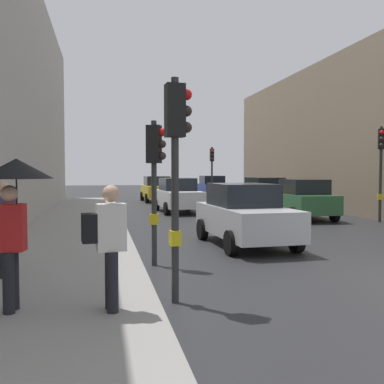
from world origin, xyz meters
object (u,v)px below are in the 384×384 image
traffic_light_far_median (212,165)px  pedestrian_with_black_backpack (108,240)px  pedestrian_with_umbrella (14,192)px  pedestrian_with_grey_backpack (2,223)px  car_blue_van (211,187)px  car_silver_hatchback (245,215)px  traffic_light_near_right (155,166)px  car_dark_suv (263,193)px  car_yellow_taxi (157,189)px  traffic_light_mid_street (381,156)px  car_green_estate (302,199)px  traffic_light_near_left (176,148)px  car_white_compact (178,195)px

traffic_light_far_median → pedestrian_with_black_backpack: 23.50m
pedestrian_with_umbrella → pedestrian_with_grey_backpack: (-0.63, 2.21, -0.68)m
car_blue_van → car_silver_hatchback: same height
traffic_light_near_right → pedestrian_with_black_backpack: (-1.09, -3.60, -1.07)m
car_silver_hatchback → pedestrian_with_grey_backpack: size_ratio=2.42×
car_dark_suv → pedestrian_with_black_backpack: size_ratio=2.44×
car_blue_van → car_silver_hatchback: size_ratio=0.99×
car_blue_van → pedestrian_with_umbrella: size_ratio=1.97×
car_dark_suv → car_yellow_taxi: size_ratio=1.02×
car_yellow_taxi → traffic_light_mid_street: bearing=-62.2°
traffic_light_near_right → pedestrian_with_grey_backpack: 3.38m
car_green_estate → pedestrian_with_black_backpack: size_ratio=2.41×
traffic_light_near_left → pedestrian_with_umbrella: (-2.36, -0.49, -0.65)m
car_blue_van → car_dark_suv: 9.94m
traffic_light_near_right → pedestrian_with_black_backpack: bearing=-106.9°
traffic_light_mid_street → car_yellow_taxi: traffic_light_mid_street is taller
pedestrian_with_black_backpack → pedestrian_with_grey_backpack: bearing=127.7°
traffic_light_far_median → pedestrian_with_umbrella: traffic_light_far_median is taller
traffic_light_far_median → car_green_estate: 10.52m
car_yellow_taxi → pedestrian_with_grey_backpack: size_ratio=2.40×
traffic_light_mid_street → car_yellow_taxi: 16.26m
traffic_light_near_left → car_yellow_taxi: (2.63, 23.81, -1.61)m
traffic_light_far_median → traffic_light_near_right: size_ratio=1.14×
pedestrian_with_umbrella → car_yellow_taxi: bearing=78.4°
traffic_light_mid_street → traffic_light_near_left: 13.94m
car_dark_suv → car_green_estate: (-0.22, -5.47, 0.00)m
traffic_light_mid_street → traffic_light_near_left: bearing=-136.9°
traffic_light_far_median → car_white_compact: size_ratio=0.86×
traffic_light_near_right → car_green_estate: traffic_light_near_right is taller
traffic_light_mid_street → pedestrian_with_black_backpack: 15.32m
car_silver_hatchback → car_dark_suv: (4.95, 11.70, 0.00)m
pedestrian_with_umbrella → pedestrian_with_black_backpack: (1.27, -0.24, -0.68)m
pedestrian_with_grey_backpack → pedestrian_with_black_backpack: 3.10m
traffic_light_near_right → pedestrian_with_umbrella: size_ratio=1.51×
car_yellow_taxi → car_white_compact: bearing=-89.5°
pedestrian_with_grey_backpack → pedestrian_with_black_backpack: (1.89, -2.45, 0.00)m
pedestrian_with_umbrella → traffic_light_mid_street: bearing=38.6°
car_silver_hatchback → pedestrian_with_umbrella: 7.71m
traffic_light_near_left → car_dark_suv: 18.61m
car_silver_hatchback → pedestrian_with_grey_backpack: pedestrian_with_grey_backpack is taller
car_yellow_taxi → traffic_light_far_median: bearing=-32.8°
traffic_light_mid_street → car_blue_van: bearing=99.6°
traffic_light_near_left → pedestrian_with_grey_backpack: (-2.99, 1.72, -1.32)m
car_blue_van → pedestrian_with_black_backpack: size_ratio=2.38×
car_blue_van → car_silver_hatchback: 22.07m
traffic_light_far_median → pedestrian_with_umbrella: bearing=-110.7°
pedestrian_with_grey_backpack → car_dark_suv: bearing=54.5°
traffic_light_near_left → pedestrian_with_black_backpack: bearing=-146.3°
traffic_light_near_right → traffic_light_near_left: size_ratio=0.90×
traffic_light_near_left → car_green_estate: bearing=56.4°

